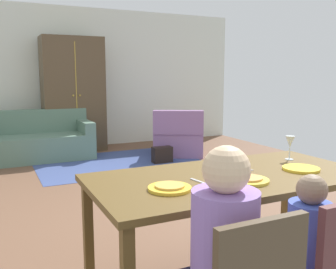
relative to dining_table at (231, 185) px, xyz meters
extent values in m
cube|color=brown|center=(0.19, 2.07, -0.70)|extent=(6.80, 6.75, 0.02)
cube|color=silver|center=(0.19, 5.50, 0.66)|extent=(6.80, 0.10, 2.70)
cube|color=brown|center=(0.00, 0.00, 0.05)|extent=(1.84, 0.91, 0.04)
cube|color=brown|center=(-0.86, 0.40, -0.33)|extent=(0.06, 0.06, 0.72)
cube|color=brown|center=(0.86, 0.40, -0.33)|extent=(0.06, 0.06, 0.72)
cylinder|color=yellow|center=(-0.51, -0.12, 0.08)|extent=(0.25, 0.25, 0.02)
cylinder|color=gold|center=(-0.51, -0.12, 0.09)|extent=(0.17, 0.17, 0.01)
cylinder|color=yellow|center=(0.00, -0.18, 0.08)|extent=(0.25, 0.25, 0.02)
cylinder|color=#E09849|center=(0.00, -0.18, 0.09)|extent=(0.17, 0.17, 0.01)
cylinder|color=yellow|center=(0.51, -0.10, 0.08)|extent=(0.25, 0.25, 0.02)
cylinder|color=silver|center=(0.66, 0.18, 0.07)|extent=(0.06, 0.06, 0.01)
cylinder|color=silver|center=(0.66, 0.18, 0.12)|extent=(0.01, 0.01, 0.09)
cone|color=silver|center=(0.66, 0.18, 0.21)|extent=(0.07, 0.07, 0.09)
cube|color=silver|center=(-0.28, -0.05, 0.07)|extent=(0.04, 0.15, 0.01)
cube|color=silver|center=(0.17, 0.10, 0.07)|extent=(0.06, 0.17, 0.01)
cylinder|color=#9671C3|center=(-0.51, -0.68, -0.01)|extent=(0.30, 0.30, 0.46)
sphere|color=beige|center=(-0.51, -0.68, 0.32)|extent=(0.21, 0.21, 0.21)
cylinder|color=#4359C2|center=(0.00, -0.68, -0.07)|extent=(0.22, 0.22, 0.33)
sphere|color=#91775C|center=(0.00, -0.68, 0.16)|extent=(0.15, 0.15, 0.15)
cube|color=#3C4D83|center=(0.45, 3.77, -0.69)|extent=(2.60, 1.80, 0.01)
cube|color=slate|center=(-0.79, 4.57, -0.48)|extent=(1.96, 0.84, 0.42)
cube|color=slate|center=(-0.79, 4.91, -0.07)|extent=(1.96, 0.20, 0.40)
cube|color=slate|center=(0.10, 4.57, -0.17)|extent=(0.18, 0.84, 0.20)
cube|color=gray|center=(1.64, 3.97, -0.48)|extent=(1.14, 1.14, 0.42)
cube|color=gray|center=(1.49, 3.67, -0.07)|extent=(0.85, 0.57, 0.40)
cube|color=gray|center=(1.94, 3.82, -0.17)|extent=(0.55, 0.83, 0.20)
cube|color=gray|center=(1.35, 4.13, -0.17)|extent=(0.55, 0.83, 0.20)
cube|color=brown|center=(0.03, 5.11, 0.36)|extent=(1.10, 0.56, 2.10)
cube|color=#AF8D33|center=(0.03, 4.83, 0.36)|extent=(0.02, 0.01, 1.89)
sphere|color=#AF8D33|center=(-0.03, 4.82, 0.36)|extent=(0.04, 0.04, 0.04)
sphere|color=#AF8D33|center=(0.09, 4.82, 0.36)|extent=(0.04, 0.04, 0.04)
cube|color=black|center=(1.09, 3.47, -0.56)|extent=(0.32, 0.16, 0.26)
camera|label=1|loc=(-1.40, -1.98, 0.71)|focal=40.27mm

